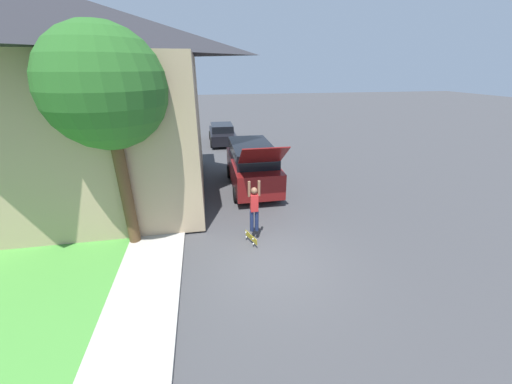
# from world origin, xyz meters

# --- Properties ---
(ground_plane) EXTENTS (120.00, 120.00, 0.00)m
(ground_plane) POSITION_xyz_m (0.00, 0.00, 0.00)
(ground_plane) COLOR #3D3D3F
(lawn) EXTENTS (10.00, 80.00, 0.08)m
(lawn) POSITION_xyz_m (-8.00, 6.00, 0.04)
(lawn) COLOR #478E38
(lawn) RESTS_ON ground_plane
(sidewalk) EXTENTS (1.80, 80.00, 0.10)m
(sidewalk) POSITION_xyz_m (-3.60, 6.00, 0.05)
(sidewalk) COLOR #ADA89E
(sidewalk) RESTS_ON ground_plane
(house) EXTENTS (11.43, 9.06, 8.09)m
(house) POSITION_xyz_m (-7.28, 6.18, 4.27)
(house) COLOR tan
(house) RESTS_ON lawn
(lawn_tree_near) EXTENTS (3.32, 3.32, 6.54)m
(lawn_tree_near) POSITION_xyz_m (-4.32, 1.84, 4.92)
(lawn_tree_near) COLOR brown
(lawn_tree_near) RESTS_ON lawn
(suv_parked) EXTENTS (2.19, 5.63, 2.83)m
(suv_parked) POSITION_xyz_m (0.41, 6.00, 1.15)
(suv_parked) COLOR maroon
(suv_parked) RESTS_ON ground_plane
(car_down_street) EXTENTS (1.97, 4.44, 1.47)m
(car_down_street) POSITION_xyz_m (-0.39, 15.47, 0.71)
(car_down_street) COLOR black
(car_down_street) RESTS_ON ground_plane
(skateboarder) EXTENTS (0.41, 0.21, 1.82)m
(skateboarder) POSITION_xyz_m (-0.32, 1.32, 1.28)
(skateboarder) COLOR #192347
(skateboarder) RESTS_ON ground_plane
(skateboard) EXTENTS (0.31, 0.74, 0.26)m
(skateboard) POSITION_xyz_m (-0.48, 1.08, 0.24)
(skateboard) COLOR #A89323
(skateboard) RESTS_ON ground_plane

